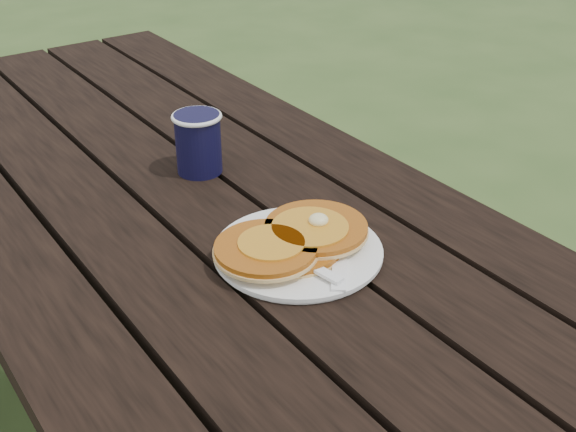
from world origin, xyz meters
TOP-DOWN VIEW (x-y plane):
  - picnic_table at (0.00, 0.00)m, footprint 1.36×1.80m
  - plate at (0.04, -0.28)m, footprint 0.26×0.26m
  - pancake_stack at (0.04, -0.27)m, footprint 0.24×0.15m
  - knife at (0.08, -0.33)m, footprint 0.13×0.15m
  - fork at (0.02, -0.33)m, footprint 0.06×0.16m
  - coffee_cup at (0.06, 0.04)m, footprint 0.09×0.09m

SIDE VIEW (x-z plane):
  - picnic_table at x=0.00m, z-range -0.01..0.74m
  - plate at x=0.04m, z-range 0.75..0.76m
  - knife at x=0.08m, z-range 0.76..0.76m
  - fork at x=0.02m, z-range 0.77..0.77m
  - pancake_stack at x=0.04m, z-range 0.76..0.79m
  - coffee_cup at x=0.06m, z-range 0.76..0.86m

